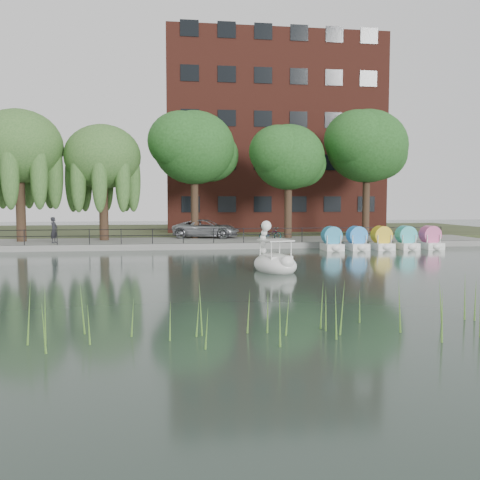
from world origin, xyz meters
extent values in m
plane|color=#2E3E37|center=(0.00, 0.00, 0.00)|extent=(120.00, 120.00, 0.00)
cube|color=gray|center=(0.00, 16.00, 0.20)|extent=(40.00, 6.00, 0.40)
cube|color=gray|center=(0.00, 13.05, 0.20)|extent=(40.00, 0.25, 0.40)
cube|color=#47512D|center=(0.00, 30.00, 0.18)|extent=(60.00, 22.00, 0.36)
cylinder|color=black|center=(0.00, 13.25, 1.35)|extent=(32.00, 0.04, 0.04)
cylinder|color=black|center=(0.00, 13.25, 0.95)|extent=(32.00, 0.04, 0.04)
cylinder|color=black|center=(0.00, 13.25, 0.90)|extent=(0.05, 0.05, 1.00)
cube|color=#4C1E16|center=(7.00, 30.00, 9.36)|extent=(20.00, 10.00, 18.00)
cylinder|color=#473323|center=(-13.00, 16.50, 2.50)|extent=(0.60, 0.60, 4.20)
ellipsoid|color=#58843C|center=(-13.00, 16.50, 6.91)|extent=(5.88, 5.88, 5.00)
cylinder|color=#473323|center=(-7.50, 17.00, 2.30)|extent=(0.60, 0.60, 3.80)
ellipsoid|color=#58843C|center=(-7.50, 17.00, 6.29)|extent=(5.32, 5.32, 4.52)
cylinder|color=#473323|center=(-1.00, 18.00, 2.65)|extent=(0.60, 0.60, 4.50)
ellipsoid|color=#2F712B|center=(-1.00, 18.00, 7.10)|extent=(6.00, 6.00, 5.10)
cylinder|color=#473323|center=(6.00, 17.50, 2.42)|extent=(0.60, 0.60, 4.05)
ellipsoid|color=#2F712B|center=(6.00, 17.50, 6.43)|extent=(5.40, 5.40, 4.59)
cylinder|color=#473323|center=(12.50, 18.50, 2.76)|extent=(0.60, 0.60, 4.72)
ellipsoid|color=#2F712B|center=(12.50, 18.50, 7.44)|extent=(6.30, 6.30, 5.36)
imported|color=gray|center=(-0.13, 18.22, 1.19)|extent=(3.94, 6.18, 1.59)
imported|color=gray|center=(4.21, 15.26, 0.90)|extent=(0.95, 1.81, 1.00)
imported|color=black|center=(-10.49, 14.80, 1.39)|extent=(0.67, 0.82, 1.98)
ellipsoid|color=white|center=(1.83, 1.93, 0.30)|extent=(2.39, 3.07, 0.60)
cube|color=white|center=(1.86, 1.84, 0.60)|extent=(1.39, 1.46, 0.30)
cube|color=white|center=(1.85, 1.88, 1.43)|extent=(1.58, 1.65, 0.06)
ellipsoid|color=white|center=(2.16, 0.83, 0.55)|extent=(0.74, 0.65, 0.56)
sphere|color=white|center=(1.58, 2.80, 2.05)|extent=(0.48, 0.48, 0.48)
cone|color=black|center=(1.49, 3.10, 2.02)|extent=(0.26, 0.31, 0.20)
cylinder|color=yellow|center=(1.53, 2.97, 2.03)|extent=(0.28, 0.17, 0.26)
cube|color=white|center=(7.56, 11.51, 0.22)|extent=(1.15, 1.70, 0.44)
cylinder|color=#2C90BD|center=(7.56, 11.61, 0.95)|extent=(0.90, 1.20, 0.90)
cube|color=white|center=(9.26, 11.51, 0.22)|extent=(1.15, 1.70, 0.44)
cylinder|color=#2B8CEC|center=(9.26, 11.61, 0.95)|extent=(0.90, 1.20, 0.90)
cube|color=white|center=(10.96, 11.51, 0.22)|extent=(1.15, 1.70, 0.44)
cylinder|color=yellow|center=(10.96, 11.61, 0.95)|extent=(0.90, 1.20, 0.90)
cube|color=white|center=(12.66, 11.51, 0.22)|extent=(1.15, 1.70, 0.44)
cylinder|color=#39BCC2|center=(12.66, 11.61, 0.95)|extent=(0.90, 1.20, 0.90)
cube|color=white|center=(14.36, 11.51, 0.22)|extent=(1.15, 1.70, 0.44)
cylinder|color=#D55290|center=(14.36, 11.61, 0.95)|extent=(0.90, 1.20, 0.90)
camera|label=1|loc=(-3.03, -21.90, 3.29)|focal=40.00mm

